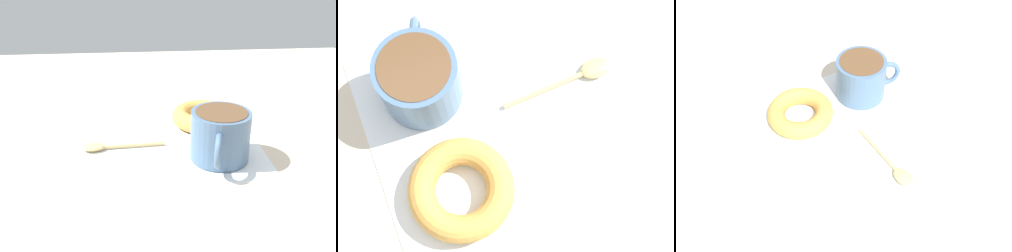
{
  "view_description": "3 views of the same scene",
  "coord_description": "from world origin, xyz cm",
  "views": [
    {
      "loc": [
        4.51,
        54.48,
        28.32
      ],
      "look_at": [
        -0.63,
        -0.74,
        2.3
      ],
      "focal_mm": 40.0,
      "sensor_mm": 36.0,
      "label": 1
    },
    {
      "loc": [
        -6.83,
        -17.13,
        58.48
      ],
      "look_at": [
        -0.63,
        -0.74,
        2.3
      ],
      "focal_mm": 60.0,
      "sensor_mm": 36.0,
      "label": 2
    },
    {
      "loc": [
        33.7,
        -20.48,
        47.19
      ],
      "look_at": [
        -0.63,
        -0.74,
        2.3
      ],
      "focal_mm": 40.0,
      "sensor_mm": 36.0,
      "label": 3
    }
  ],
  "objects": [
    {
      "name": "napkin",
      "position": [
        -0.63,
        -0.74,
        0.15
      ],
      "size": [
        28.87,
        28.87,
        0.3
      ],
      "primitive_type": "cube",
      "rotation": [
        0.0,
        0.0,
        0.01
      ],
      "color": "white",
      "rests_on": "ground_plane"
    },
    {
      "name": "coffee_cup",
      "position": [
        -7.53,
        6.8,
        4.14
      ],
      "size": [
        8.68,
        11.45,
        7.39
      ],
      "color": "slate",
      "rests_on": "napkin"
    },
    {
      "name": "ground_plane",
      "position": [
        0.0,
        0.0,
        -1.0
      ],
      "size": [
        120.0,
        120.0,
        2.0
      ],
      "primitive_type": "cube",
      "color": "beige"
    },
    {
      "name": "donut",
      "position": [
        -7.27,
        -5.35,
        1.76
      ],
      "size": [
        11.01,
        11.01,
        2.91
      ],
      "primitive_type": "torus",
      "color": "gold",
      "rests_on": "napkin"
    },
    {
      "name": "spoon",
      "position": [
        9.54,
        2.44,
        0.7
      ],
      "size": [
        13.07,
        2.59,
        0.9
      ],
      "color": "#D8B772",
      "rests_on": "napkin"
    }
  ]
}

